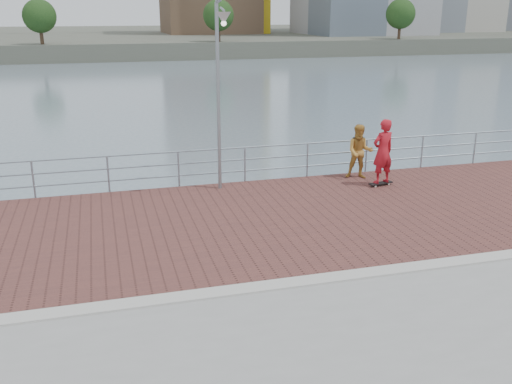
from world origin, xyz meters
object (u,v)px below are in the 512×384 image
object	(u,v)px
bystander	(360,152)
guardrail	(212,163)
skateboarder	(383,151)
street_lamp	(220,60)

from	to	relation	value
bystander	guardrail	bearing A→B (deg)	-166.22
guardrail	skateboarder	size ratio (longest dim) A/B	19.97
bystander	street_lamp	bearing A→B (deg)	-155.06
skateboarder	bystander	distance (m)	1.00
street_lamp	bystander	distance (m)	5.35
guardrail	skateboarder	xyz separation A→B (m)	(4.90, -1.54, 0.39)
skateboarder	bystander	size ratio (longest dim) A/B	1.14
street_lamp	skateboarder	bearing A→B (deg)	-7.71
skateboarder	guardrail	bearing A→B (deg)	-29.01
skateboarder	bystander	bearing A→B (deg)	-83.33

